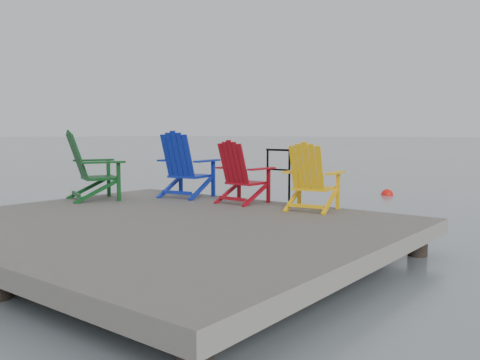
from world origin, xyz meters
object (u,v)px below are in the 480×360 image
Objects in this scene: chair_green at (91,166)px; chair_blue at (185,165)px; handrail at (278,170)px; buoy_a at (387,195)px; chair_yellow at (311,177)px; chair_red at (241,173)px.

chair_green is 1.63m from chair_blue.
handrail reaches higher than buoy_a.
chair_blue is 3.58× the size of buoy_a.
chair_green is 3.85m from chair_yellow.
chair_yellow reaches higher than buoy_a.
buoy_a is (-0.51, 6.01, -1.04)m from handrail.
chair_blue is at bearing -177.89° from chair_red.
chair_blue reaches higher than chair_red.
chair_red is (2.30, 1.29, -0.08)m from chair_green.
chair_red is 6.57m from buoy_a.
chair_red is at bearing 53.51° from chair_green.
chair_yellow is 3.09× the size of buoy_a.
handrail is 3.24m from chair_green.
handrail is 0.89× the size of chair_red.
handrail is 6.12m from buoy_a.
chair_green is 1.17× the size of chair_yellow.
chair_green reaches higher than buoy_a.
chair_blue is 6.70m from buoy_a.
handrail is 1.76m from chair_blue.
handrail is at bearing 6.95° from chair_blue.
chair_blue reaches higher than buoy_a.
chair_blue is at bearing -163.49° from handrail.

